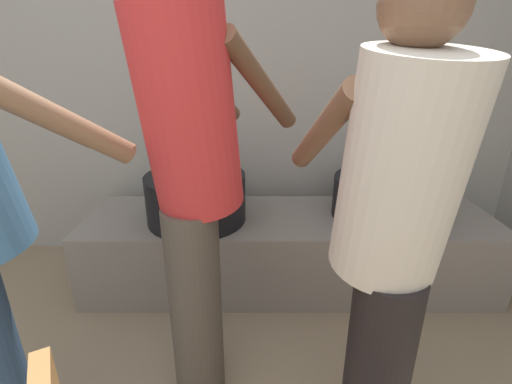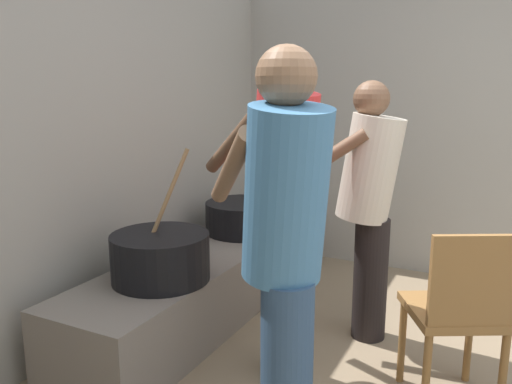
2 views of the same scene
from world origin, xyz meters
The scene contains 8 objects.
block_enclosure_rear centered at (0.00, 2.42, 1.14)m, with size 4.83×0.20×2.29m, color #9E998E.
hearth_ledge centered at (0.75, 1.90, 0.22)m, with size 2.31×0.60×0.43m, color slate.
cooking_pot_main centered at (1.27, 1.90, 0.55)m, with size 0.56×0.56×0.68m.
cooking_pot_secondary centered at (0.23, 1.86, 0.57)m, with size 0.54×0.54×0.72m.
cook_in_cream_shirt centered at (0.93, 0.90, 0.86)m, with size 0.43×0.68×1.52m.
cook_in_red_shirt centered at (0.34, 1.18, 0.96)m, with size 0.62×0.75×1.67m.
cook_in_blue_shirt centered at (-0.27, 0.90, 0.93)m, with size 0.70×0.70×1.62m.
chair_brown_wood centered at (0.41, 0.34, 0.49)m, with size 0.54×0.54×0.88m.
Camera 2 is at (-1.89, 0.20, 1.47)m, focal length 35.42 mm.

